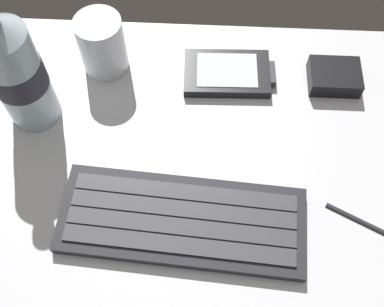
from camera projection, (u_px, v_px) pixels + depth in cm
name	position (u px, v px, depth cm)	size (l,w,h in cm)	color
ground_plane	(192.00, 170.00, 60.01)	(64.00, 48.00, 2.80)	silver
keyboard	(182.00, 220.00, 54.84)	(29.68, 12.94, 1.70)	#232328
handheld_device	(228.00, 73.00, 65.34)	(12.96, 7.94, 1.50)	black
juice_cup	(102.00, 46.00, 63.56)	(6.40, 6.40, 8.50)	silver
water_bottle	(15.00, 70.00, 55.16)	(6.73, 6.73, 20.80)	silver
charger_block	(334.00, 77.00, 64.46)	(7.00, 5.60, 2.40)	black
stylus_pen	(364.00, 222.00, 55.20)	(0.70, 0.70, 9.50)	#26262B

